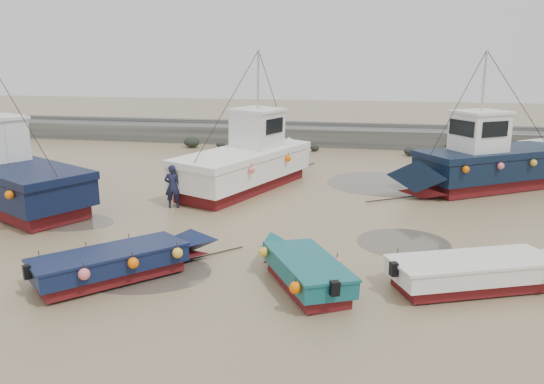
{
  "coord_description": "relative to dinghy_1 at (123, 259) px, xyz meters",
  "views": [
    {
      "loc": [
        2.73,
        -14.31,
        6.02
      ],
      "look_at": [
        -0.62,
        3.27,
        1.4
      ],
      "focal_mm": 35.0,
      "sensor_mm": 36.0,
      "label": 1
    }
  ],
  "objects": [
    {
      "name": "puddle_d",
      "position": [
        7.18,
        12.81,
        -0.54
      ],
      "size": [
        5.22,
        5.22,
        0.01
      ],
      "primitive_type": "cylinder",
      "color": "#514B40",
      "rests_on": "ground"
    },
    {
      "name": "dinghy_3",
      "position": [
        9.8,
        1.15,
        -0.01
      ],
      "size": [
        6.51,
        3.45,
        1.43
      ],
      "rotation": [
        0.0,
        0.0,
        -1.19
      ],
      "color": "maroon",
      "rests_on": "ground"
    },
    {
      "name": "seawall",
      "position": [
        3.98,
        23.52,
        0.09
      ],
      "size": [
        60.0,
        4.92,
        1.5
      ],
      "color": "slate",
      "rests_on": "ground"
    },
    {
      "name": "puddle_a",
      "position": [
        0.16,
        0.49,
        -0.54
      ],
      "size": [
        4.38,
        4.38,
        0.01
      ],
      "primitive_type": "cylinder",
      "color": "#514B40",
      "rests_on": "ground"
    },
    {
      "name": "dinghy_1",
      "position": [
        0.0,
        0.0,
        0.0
      ],
      "size": [
        5.08,
        5.2,
        1.43
      ],
      "rotation": [
        0.0,
        0.0,
        -0.77
      ],
      "color": "maroon",
      "rests_on": "ground"
    },
    {
      "name": "cabin_boat_1",
      "position": [
        1.16,
        10.91,
        0.77
      ],
      "size": [
        5.71,
        10.74,
        6.22
      ],
      "rotation": [
        0.0,
        0.0,
        -0.37
      ],
      "color": "maroon",
      "rests_on": "ground"
    },
    {
      "name": "puddle_c",
      "position": [
        -4.81,
        4.32,
        -0.54
      ],
      "size": [
        4.44,
        4.44,
        0.01
      ],
      "primitive_type": "cylinder",
      "color": "#514B40",
      "rests_on": "ground"
    },
    {
      "name": "ground",
      "position": [
        3.93,
        1.53,
        -0.54
      ],
      "size": [
        120.0,
        120.0,
        0.0
      ],
      "primitive_type": "plane",
      "color": "#99865B",
      "rests_on": "ground"
    },
    {
      "name": "puddle_b",
      "position": [
        7.84,
        4.32,
        -0.54
      ],
      "size": [
        3.08,
        3.08,
        0.01
      ],
      "primitive_type": "cylinder",
      "color": "#514B40",
      "rests_on": "ground"
    },
    {
      "name": "cabin_boat_0",
      "position": [
        -8.02,
        5.86,
        0.76
      ],
      "size": [
        10.59,
        6.95,
        6.22
      ],
      "rotation": [
        0.0,
        0.0,
        1.07
      ],
      "color": "maroon",
      "rests_on": "ground"
    },
    {
      "name": "dinghy_2",
      "position": [
        4.95,
        0.48,
        0.02
      ],
      "size": [
        3.29,
        5.03,
        1.43
      ],
      "rotation": [
        0.0,
        0.0,
        0.51
      ],
      "color": "maroon",
      "rests_on": "ground"
    },
    {
      "name": "person",
      "position": [
        -1.18,
        6.88,
        -0.54
      ],
      "size": [
        0.73,
        0.56,
        1.78
      ],
      "primitive_type": "imported",
      "rotation": [
        0.0,
        0.0,
        3.36
      ],
      "color": "#171932",
      "rests_on": "ground"
    },
    {
      "name": "cabin_boat_2",
      "position": [
        11.66,
        12.31,
        0.79
      ],
      "size": [
        9.44,
        6.76,
        6.22
      ],
      "rotation": [
        0.0,
        0.0,
        2.14
      ],
      "color": "maroon",
      "rests_on": "ground"
    }
  ]
}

